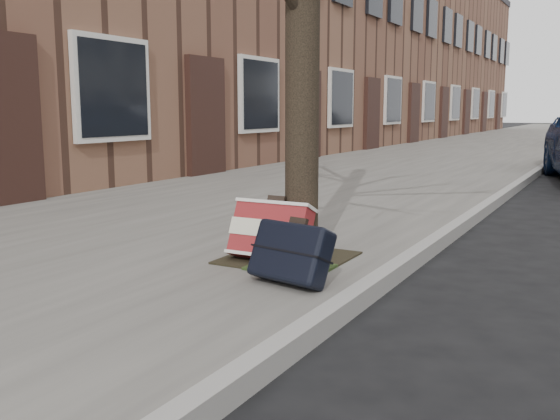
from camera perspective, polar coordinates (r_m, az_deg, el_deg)
The scene contains 5 objects.
near_sidewalk at distance 18.24m, azimuth 16.68°, elevation 5.14°, with size 5.00×70.00×0.12m, color slate.
house_near at distance 21.29m, azimuth 1.47°, elevation 15.31°, with size 6.80×40.00×7.00m, color brown.
dirt_patch at distance 4.66m, azimuth 0.75°, elevation -4.38°, with size 0.85×0.85×0.01m, color black.
suitcase_red at distance 4.52m, azimuth -0.85°, elevation -2.01°, with size 0.58×0.16×0.42m, color maroon.
suitcase_navy at distance 3.95m, azimuth 1.01°, elevation -3.89°, with size 0.53×0.17×0.38m, color black.
Camera 1 is at (0.13, -2.80, 1.22)m, focal length 40.00 mm.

